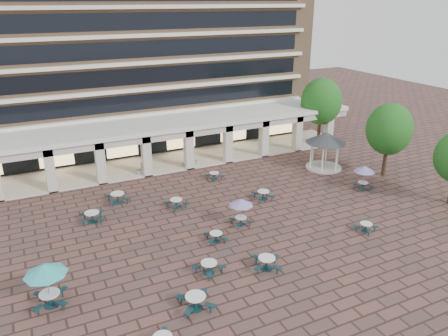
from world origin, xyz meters
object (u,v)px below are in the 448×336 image
at_px(gazebo, 326,142).
at_px(planter_left, 144,168).
at_px(planter_right, 190,162).
at_px(picnic_table_2, 267,262).
at_px(picnic_table_1, 209,267).

xyz_separation_m(gazebo, planter_left, (-16.39, 6.18, -2.15)).
bearing_deg(planter_right, picnic_table_2, -96.84).
bearing_deg(picnic_table_2, planter_left, 122.05).
height_order(picnic_table_1, planter_right, planter_right).
xyz_separation_m(gazebo, planter_right, (-11.70, 6.18, -2.28)).
height_order(picnic_table_2, planter_right, planter_right).
bearing_deg(gazebo, picnic_table_2, -138.36).
relative_size(picnic_table_1, planter_left, 1.37).
relative_size(gazebo, planter_right, 2.60).
bearing_deg(picnic_table_1, planter_right, 49.86).
xyz_separation_m(picnic_table_1, picnic_table_2, (3.40, -1.13, 0.03)).
bearing_deg(gazebo, planter_left, 159.33).
height_order(picnic_table_2, gazebo, gazebo).
height_order(picnic_table_1, planter_left, planter_left).
distance_m(picnic_table_2, planter_left, 18.72).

